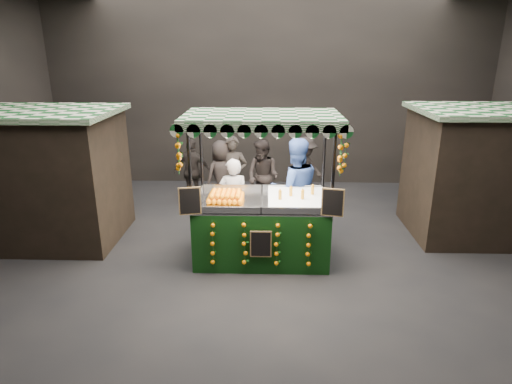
{
  "coord_description": "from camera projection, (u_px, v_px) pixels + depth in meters",
  "views": [
    {
      "loc": [
        0.01,
        -7.03,
        3.71
      ],
      "look_at": [
        -0.22,
        0.66,
        1.13
      ],
      "focal_mm": 30.41,
      "sensor_mm": 36.0,
      "label": 1
    }
  ],
  "objects": [
    {
      "name": "juice_stall",
      "position": [
        262.0,
        217.0,
        7.76
      ],
      "size": [
        2.74,
        1.61,
        2.65
      ],
      "color": "black",
      "rests_on": "ground"
    },
    {
      "name": "neighbour_stall_right",
      "position": [
        486.0,
        173.0,
        8.72
      ],
      "size": [
        3.0,
        2.2,
        2.6
      ],
      "color": "black",
      "rests_on": "ground"
    },
    {
      "name": "market_hall",
      "position": [
        269.0,
        69.0,
        6.77
      ],
      "size": [
        12.1,
        10.1,
        5.05
      ],
      "color": "black",
      "rests_on": "ground"
    },
    {
      "name": "shopper_4",
      "position": [
        223.0,
        177.0,
        10.02
      ],
      "size": [
        1.0,
        0.94,
        1.72
      ],
      "rotation": [
        0.0,
        0.0,
        3.79
      ],
      "color": "black",
      "rests_on": "ground"
    },
    {
      "name": "vendor_blue",
      "position": [
        295.0,
        190.0,
        8.53
      ],
      "size": [
        1.14,
        0.97,
        2.08
      ],
      "rotation": [
        0.0,
        0.0,
        3.34
      ],
      "color": "#2B468B",
      "rests_on": "ground"
    },
    {
      "name": "shopper_3",
      "position": [
        304.0,
        171.0,
        10.63
      ],
      "size": [
        1.24,
        1.07,
        1.67
      ],
      "rotation": [
        0.0,
        0.0,
        0.51
      ],
      "color": "#282220",
      "rests_on": "ground"
    },
    {
      "name": "shopper_0",
      "position": [
        233.0,
        176.0,
        9.89
      ],
      "size": [
        0.69,
        0.47,
        1.84
      ],
      "rotation": [
        0.0,
        0.0,
        -0.05
      ],
      "color": "black",
      "rests_on": "ground"
    },
    {
      "name": "vendor_grey",
      "position": [
        233.0,
        200.0,
        8.58
      ],
      "size": [
        0.66,
        0.49,
        1.68
      ],
      "rotation": [
        0.0,
        0.0,
        3.29
      ],
      "color": "gray",
      "rests_on": "ground"
    },
    {
      "name": "ground",
      "position": [
        267.0,
        263.0,
        7.84
      ],
      "size": [
        12.0,
        12.0,
        0.0
      ],
      "primitive_type": "plane",
      "color": "black",
      "rests_on": "ground"
    },
    {
      "name": "shopper_1",
      "position": [
        263.0,
        177.0,
        10.04
      ],
      "size": [
        1.05,
        1.0,
        1.71
      ],
      "rotation": [
        0.0,
        0.0,
        -0.57
      ],
      "color": "black",
      "rests_on": "ground"
    },
    {
      "name": "shopper_2",
      "position": [
        193.0,
        171.0,
        10.66
      ],
      "size": [
        0.99,
        0.52,
        1.61
      ],
      "rotation": [
        0.0,
        0.0,
        3.0
      ],
      "color": "#2A2422",
      "rests_on": "ground"
    },
    {
      "name": "neighbour_stall_left",
      "position": [
        44.0,
        176.0,
        8.5
      ],
      "size": [
        3.0,
        2.2,
        2.6
      ],
      "color": "black",
      "rests_on": "ground"
    }
  ]
}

